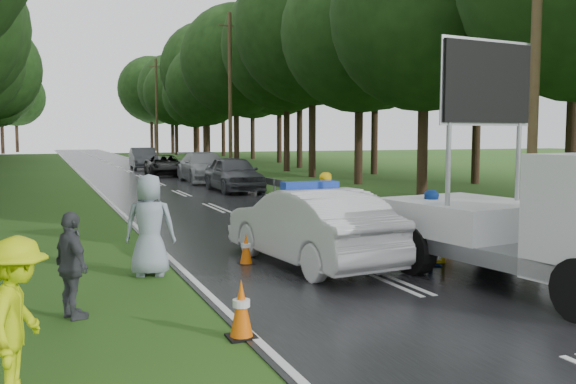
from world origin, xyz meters
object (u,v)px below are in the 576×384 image
queue_car_first (234,174)px  queue_car_third (165,165)px  queue_car_fourth (143,158)px  queue_car_second (204,167)px  officer (324,209)px  police_sedan (310,227)px  barrier (386,227)px  civilian (433,229)px  work_truck (546,223)px

queue_car_first → queue_car_third: (-0.98, 12.00, -0.16)m
queue_car_first → queue_car_fourth: 20.31m
queue_car_second → officer: bearing=-94.4°
police_sedan → queue_car_second: (3.40, 22.64, 0.04)m
barrier → queue_car_second: queue_car_second is taller
queue_car_first → queue_car_second: size_ratio=0.85×
police_sedan → queue_car_third: bearing=-101.4°
officer → civilian: bearing=85.9°
queue_car_first → officer: bearing=-97.6°
civilian → queue_car_second: queue_car_second is taller
queue_car_first → queue_car_fourth: queue_car_first is taller
police_sedan → civilian: (2.20, -1.12, -0.00)m
barrier → officer: bearing=106.4°
police_sedan → queue_car_fourth: (2.25, 36.92, 0.02)m
officer → queue_car_fourth: officer is taller
work_truck → queue_car_first: size_ratio=1.19×
civilian → police_sedan: bearing=152.1°
officer → queue_car_second: bearing=-117.0°
police_sedan → queue_car_first: (3.31, 16.64, 0.04)m
barrier → civilian: (0.78, -0.50, -0.02)m
queue_car_third → work_truck: bearing=-86.0°
queue_car_first → police_sedan: bearing=-100.7°
barrier → officer: 2.66m
officer → queue_car_third: size_ratio=0.37×
police_sedan → officer: size_ratio=2.77×
civilian → queue_car_third: civilian is taller
barrier → queue_car_third: bearing=100.8°
police_sedan → barrier: (1.41, -0.62, 0.02)m
police_sedan → civilian: bearing=146.2°
work_truck → officer: size_ratio=3.25×
queue_car_first → queue_car_third: queue_car_first is taller
officer → queue_car_second: (2.16, 20.61, -0.06)m
queue_car_fourth → queue_car_first: bearing=-84.7°
officer → civilian: 3.30m
work_truck → queue_car_second: (0.53, 26.10, -0.36)m
queue_car_second → queue_car_first: bearing=-89.3°
work_truck → civilian: (-0.67, 2.34, -0.40)m
police_sedan → civilian: 2.47m
barrier → queue_car_second: bearing=97.7°
police_sedan → barrier: size_ratio=1.95×
barrier → queue_car_third: queue_car_third is taller
work_truck → queue_car_third: (-0.54, 32.10, -0.52)m
officer → civilian: officer is taller
civilian → queue_car_first: queue_car_first is taller
police_sedan → queue_car_second: bearing=-105.3°
queue_car_second → civilian: bearing=-91.3°
officer → queue_car_first: bearing=-119.1°
police_sedan → queue_car_second: police_sedan is taller
queue_car_third → civilian: bearing=-87.2°
work_truck → civilian: work_truck is taller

